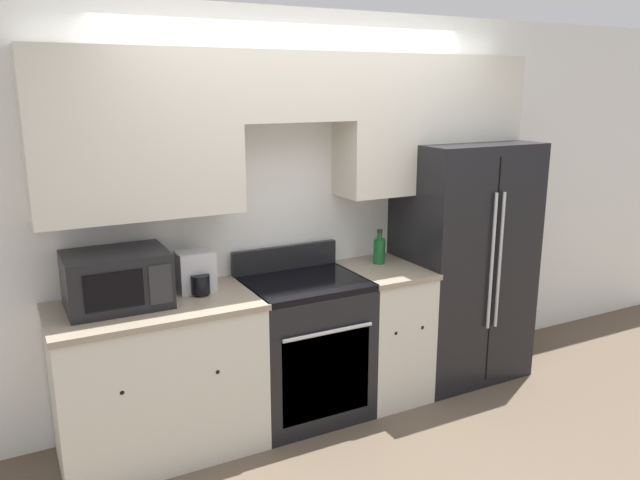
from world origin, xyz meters
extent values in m
plane|color=brown|center=(0.00, 0.00, 0.00)|extent=(12.00, 12.00, 0.00)
cube|color=white|center=(0.00, 0.66, 1.30)|extent=(8.00, 0.06, 2.60)
cube|color=beige|center=(-1.06, 0.46, 1.86)|extent=(1.15, 0.33, 0.92)
cube|color=beige|center=(-0.12, 0.46, 2.11)|extent=(0.75, 0.33, 0.42)
cube|color=beige|center=(0.95, 0.46, 1.86)|extent=(1.38, 0.33, 0.92)
cube|color=beige|center=(-1.06, 0.31, 0.44)|extent=(1.15, 0.62, 0.88)
cube|color=gray|center=(-1.06, 0.31, 0.90)|extent=(1.17, 0.64, 0.03)
sphere|color=black|center=(-1.32, 0.00, 0.57)|extent=(0.03, 0.03, 0.03)
sphere|color=black|center=(-0.81, 0.00, 0.57)|extent=(0.03, 0.03, 0.03)
cube|color=beige|center=(0.49, 0.31, 0.44)|extent=(0.47, 0.62, 0.88)
cube|color=gray|center=(0.49, 0.31, 0.90)|extent=(0.49, 0.64, 0.03)
sphere|color=black|center=(0.39, 0.00, 0.57)|extent=(0.03, 0.03, 0.03)
sphere|color=black|center=(0.60, 0.00, 0.57)|extent=(0.03, 0.03, 0.03)
cube|color=black|center=(-0.12, 0.31, 0.44)|extent=(0.75, 0.62, 0.88)
cube|color=black|center=(-0.12, 0.01, 0.40)|extent=(0.60, 0.01, 0.56)
cube|color=black|center=(-0.12, 0.31, 0.90)|extent=(0.75, 0.62, 0.04)
cube|color=black|center=(-0.12, 0.59, 1.00)|extent=(0.75, 0.04, 0.16)
cylinder|color=silver|center=(-0.12, -0.02, 0.69)|extent=(0.60, 0.02, 0.02)
cube|color=black|center=(1.18, 0.36, 0.87)|extent=(0.91, 0.72, 1.74)
cube|color=black|center=(1.18, 0.00, 0.87)|extent=(0.01, 0.01, 1.60)
cylinder|color=#B7B7BC|center=(1.15, -0.02, 0.95)|extent=(0.02, 0.02, 0.95)
cylinder|color=#B7B7BC|center=(1.22, -0.02, 0.95)|extent=(0.02, 0.02, 0.95)
cube|color=black|center=(-1.24, 0.37, 1.08)|extent=(0.55, 0.41, 0.31)
cube|color=black|center=(-1.29, 0.17, 1.08)|extent=(0.30, 0.01, 0.20)
cube|color=#262628|center=(-1.05, 0.17, 1.08)|extent=(0.12, 0.01, 0.22)
cylinder|color=#195928|center=(0.52, 0.42, 1.01)|extent=(0.08, 0.08, 0.17)
cylinder|color=#195928|center=(0.52, 0.42, 1.12)|extent=(0.03, 0.03, 0.05)
cylinder|color=black|center=(0.52, 0.42, 1.15)|extent=(0.04, 0.04, 0.02)
cube|color=#B7B7BC|center=(-0.78, 0.42, 1.04)|extent=(0.22, 0.16, 0.25)
cylinder|color=black|center=(-0.78, 0.33, 0.99)|extent=(0.11, 0.11, 0.11)
camera|label=1|loc=(-1.79, -3.08, 2.12)|focal=35.00mm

